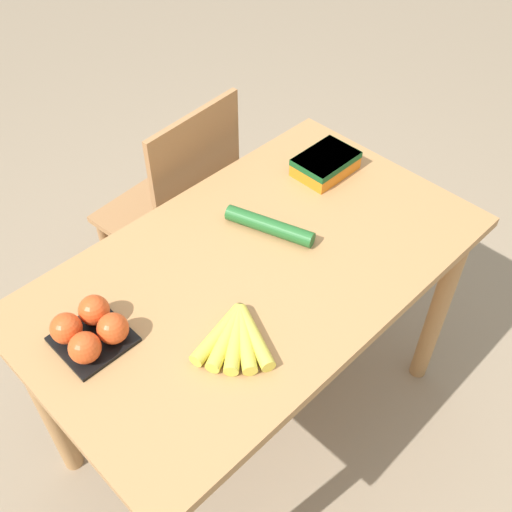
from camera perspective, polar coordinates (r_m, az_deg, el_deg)
ground_plane at (r=2.21m, az=-0.00°, el=-14.79°), size 12.00×12.00×0.00m
dining_table at (r=1.67m, az=-0.00°, el=-3.74°), size 1.24×0.73×0.78m
chair at (r=2.19m, az=-7.40°, el=4.19°), size 0.45×0.44×0.94m
banana_bunch at (r=1.40m, az=-1.93°, el=-7.68°), size 0.20×0.19×0.04m
tomato_pack at (r=1.44m, az=-15.53°, el=-6.80°), size 0.16×0.16×0.08m
carrot_bag at (r=1.86m, az=6.65°, el=8.83°), size 0.19×0.13×0.06m
cucumber_near at (r=1.65m, az=1.28°, el=2.88°), size 0.12×0.26×0.04m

